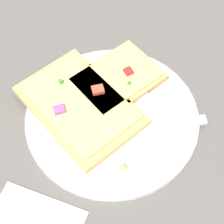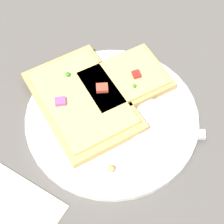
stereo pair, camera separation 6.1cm
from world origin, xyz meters
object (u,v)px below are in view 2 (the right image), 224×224
object	(u,v)px
plate	(112,117)
pizza_slice_main	(82,100)
pizza_slice_corner	(123,81)
napkin	(16,206)
knife	(145,132)
fork	(119,100)

from	to	relation	value
plate	pizza_slice_main	xyz separation A→B (m)	(-0.05, -0.01, 0.02)
pizza_slice_corner	plate	bearing A→B (deg)	-135.45
napkin	knife	bearing A→B (deg)	62.36
pizza_slice_corner	napkin	bearing A→B (deg)	-155.49
plate	pizza_slice_main	world-z (taller)	pizza_slice_main
fork	pizza_slice_corner	xyz separation A→B (m)	(-0.01, 0.03, 0.01)
pizza_slice_main	napkin	distance (m)	0.20
pizza_slice_main	napkin	bearing A→B (deg)	-57.50
pizza_slice_corner	pizza_slice_main	bearing A→B (deg)	-178.62
plate	knife	world-z (taller)	knife
napkin	fork	bearing A→B (deg)	80.92
fork	pizza_slice_main	world-z (taller)	pizza_slice_main
pizza_slice_main	napkin	world-z (taller)	pizza_slice_main
knife	pizza_slice_main	xyz separation A→B (m)	(-0.12, -0.00, 0.01)
plate	pizza_slice_main	bearing A→B (deg)	-174.02
fork	napkin	world-z (taller)	fork
pizza_slice_main	pizza_slice_corner	bearing A→B (deg)	90.15
fork	knife	size ratio (longest dim) A/B	1.02
knife	pizza_slice_corner	distance (m)	0.10
fork	napkin	xyz separation A→B (m)	(-0.04, -0.23, -0.01)
pizza_slice_corner	napkin	distance (m)	0.27
plate	pizza_slice_corner	world-z (taller)	pizza_slice_corner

